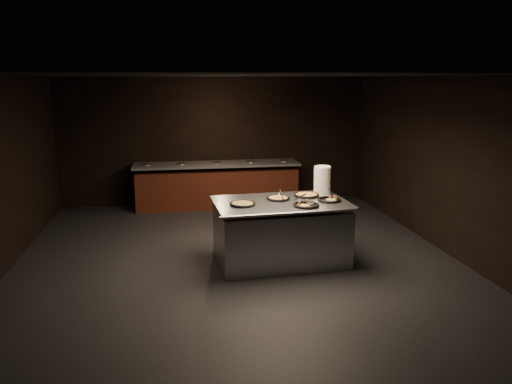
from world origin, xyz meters
The scene contains 11 objects.
room centered at (0.00, 0.00, 1.45)m, with size 7.02×8.02×2.92m.
salad_bar centered at (0.00, 3.56, 0.44)m, with size 3.70×0.83×1.18m.
serving_counter centered at (0.67, -0.12, 0.47)m, with size 2.13×1.43×0.99m.
plate_stack centered at (1.45, 0.30, 1.22)m, with size 0.27×0.27×0.46m, color white.
pan_veggie_whole centered at (0.05, -0.25, 1.01)m, with size 0.39×0.39×0.04m.
pan_cheese_whole centered at (0.65, 0.02, 1.01)m, with size 0.37×0.37×0.04m.
pan_cheese_slices_a centered at (1.15, 0.17, 1.01)m, with size 0.41×0.41×0.04m.
pan_cheese_slices_b centered at (0.98, -0.47, 1.01)m, with size 0.39×0.39×0.04m.
pan_veggie_slices centered at (1.42, -0.20, 1.01)m, with size 0.37×0.37×0.04m.
server_left centered at (0.68, -0.03, 1.07)m, with size 0.10×0.33×0.16m.
server_right centered at (0.96, -0.32, 1.07)m, with size 0.28×0.26×0.17m.
Camera 1 is at (-0.96, -7.47, 2.86)m, focal length 35.00 mm.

